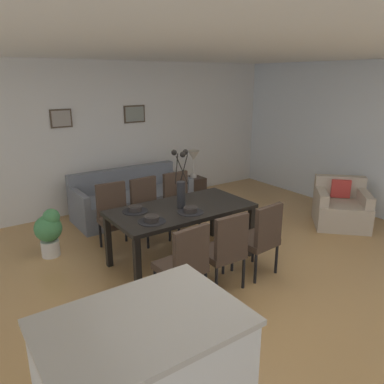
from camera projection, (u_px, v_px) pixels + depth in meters
ground_plane at (213, 280)px, 4.47m from camera, size 9.00×9.00×0.00m
back_wall_panel at (102, 137)px, 6.64m from camera, size 9.00×0.10×2.60m
side_window_wall at (368, 139)px, 6.40m from camera, size 0.10×6.30×2.60m
ceiling_panel at (194, 46)px, 4.01m from camera, size 9.00×7.20×0.08m
dining_table at (181, 213)px, 4.76m from camera, size 1.80×0.93×0.74m
dining_chair_near_left at (185, 262)px, 3.83m from camera, size 0.47×0.47×0.92m
dining_chair_near_right at (115, 213)px, 5.19m from camera, size 0.47×0.47×0.92m
dining_chair_far_left at (225, 248)px, 4.15m from camera, size 0.46×0.46×0.92m
dining_chair_far_right at (148, 206)px, 5.46m from camera, size 0.47×0.47×0.92m
dining_chair_mid_left at (260, 236)px, 4.45m from camera, size 0.47×0.47×0.92m
dining_chair_mid_right at (179, 199)px, 5.78m from camera, size 0.44×0.44×0.92m
centerpiece_vase at (181, 186)px, 4.65m from camera, size 0.21×0.23×0.73m
placemat_near_left at (152, 221)px, 4.27m from camera, size 0.32×0.32×0.01m
bowl_near_left at (152, 218)px, 4.26m from camera, size 0.17×0.17×0.07m
placemat_near_right at (135, 211)px, 4.60m from camera, size 0.32×0.32×0.01m
bowl_near_right at (135, 208)px, 4.59m from camera, size 0.17×0.17×0.07m
placemat_far_left at (191, 212)px, 4.57m from camera, size 0.32×0.32×0.01m
bowl_far_left at (191, 209)px, 4.56m from camera, size 0.17×0.17×0.07m
sofa at (132, 200)px, 6.47m from camera, size 1.97×0.84×0.80m
side_table at (193, 191)px, 7.08m from camera, size 0.36×0.36×0.52m
table_lamp at (193, 158)px, 6.89m from camera, size 0.22×0.22×0.51m
armchair at (341, 208)px, 6.08m from camera, size 1.13×1.13×0.75m
kitchen_island at (145, 381)px, 2.39m from camera, size 1.24×0.87×0.92m
framed_picture_left at (61, 118)px, 6.09m from camera, size 0.35×0.03×0.30m
framed_picture_center at (135, 114)px, 6.81m from camera, size 0.41×0.03×0.31m
potted_plant at (49, 230)px, 4.97m from camera, size 0.36×0.36×0.67m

